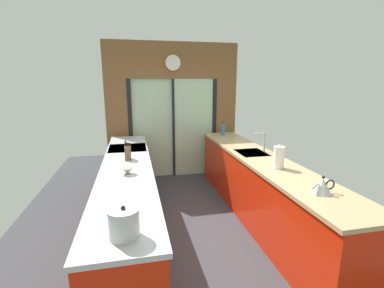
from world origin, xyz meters
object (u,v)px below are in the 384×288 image
object	(u,v)px
soap_bottle	(223,130)
knife_block	(128,153)
oven_range	(129,175)
mixing_bowl	(127,170)
stock_pot	(124,223)
kettle	(323,186)
paper_towel_roll	(279,157)

from	to	relation	value
soap_bottle	knife_block	bearing A→B (deg)	-143.30
soap_bottle	oven_range	bearing A→B (deg)	-160.59
knife_block	soap_bottle	distance (m)	2.22
mixing_bowl	stock_pot	size ratio (longest dim) A/B	0.69
kettle	mixing_bowl	bearing A→B (deg)	151.92
oven_range	kettle	world-z (taller)	kettle
oven_range	kettle	xyz separation A→B (m)	(1.80, -2.25, 0.54)
knife_block	paper_towel_roll	xyz separation A→B (m)	(1.78, -0.77, 0.04)
knife_block	soap_bottle	size ratio (longest dim) A/B	0.99
soap_bottle	kettle	bearing A→B (deg)	-89.97
paper_towel_roll	kettle	bearing A→B (deg)	-89.88
oven_range	kettle	bearing A→B (deg)	-51.33
oven_range	paper_towel_roll	distance (m)	2.39
knife_block	paper_towel_roll	bearing A→B (deg)	-23.29
oven_range	soap_bottle	distance (m)	1.99
stock_pot	soap_bottle	xyz separation A→B (m)	(1.78, 3.24, 0.01)
mixing_bowl	soap_bottle	bearing A→B (deg)	47.35
mixing_bowl	paper_towel_roll	xyz separation A→B (m)	(1.78, -0.16, 0.09)
knife_block	paper_towel_roll	size ratio (longest dim) A/B	0.89
stock_pot	mixing_bowl	bearing A→B (deg)	90.00
mixing_bowl	kettle	xyz separation A→B (m)	(1.78, -0.95, 0.03)
mixing_bowl	kettle	world-z (taller)	kettle
knife_block	soap_bottle	bearing A→B (deg)	36.70
stock_pot	paper_towel_roll	world-z (taller)	paper_towel_roll
mixing_bowl	knife_block	bearing A→B (deg)	90.01
oven_range	kettle	size ratio (longest dim) A/B	3.74
mixing_bowl	kettle	distance (m)	2.02
oven_range	mixing_bowl	distance (m)	1.39
kettle	soap_bottle	bearing A→B (deg)	90.03
paper_towel_roll	oven_range	bearing A→B (deg)	140.94
oven_range	stock_pot	size ratio (longest dim) A/B	4.06
knife_block	soap_bottle	world-z (taller)	soap_bottle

